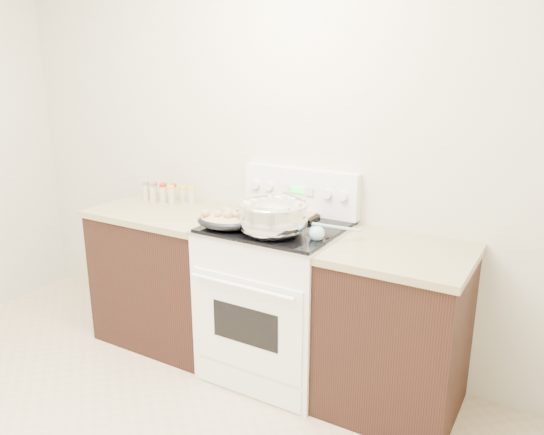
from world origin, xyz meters
The scene contains 9 objects.
counter_left centered at (-0.48, 1.43, 0.46)m, with size 0.93×0.67×0.92m.
counter_right centered at (1.08, 1.43, 0.46)m, with size 0.73×0.67×0.92m.
kitchen_range centered at (0.35, 1.42, 0.49)m, with size 0.78×0.73×1.22m.
mixing_bowl centered at (0.41, 1.27, 1.03)m, with size 0.51×0.51×0.23m.
roasting_pan centered at (0.13, 1.21, 0.99)m, with size 0.35×0.27×0.12m.
baking_sheet centered at (0.31, 1.65, 0.96)m, with size 0.40×0.30×0.06m.
wooden_spoon centered at (0.23, 1.28, 0.95)m, with size 0.17×0.21×0.04m.
blue_ladle centered at (0.67, 1.31, 0.98)m, with size 0.23×0.22×0.11m.
spice_jars centered at (-0.63, 1.59, 0.98)m, with size 0.39×0.15×0.13m.
Camera 1 is at (1.80, -1.11, 1.84)m, focal length 35.00 mm.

